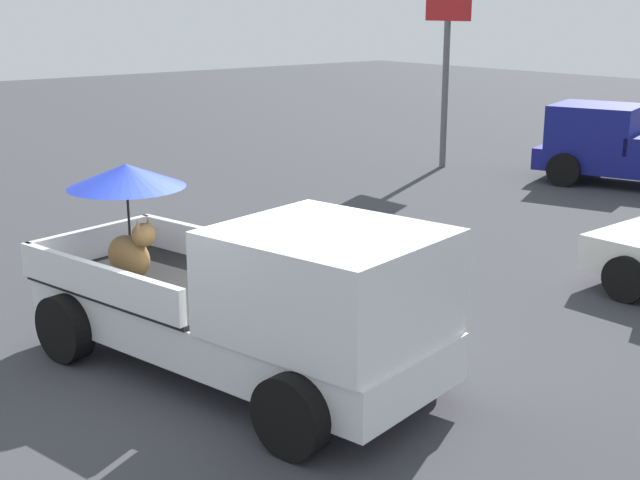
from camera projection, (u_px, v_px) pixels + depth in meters
name	position (u px, v px, depth m)	size (l,w,h in m)	color
ground_plane	(233.00, 372.00, 9.78)	(80.00, 80.00, 0.00)	#38383D
pickup_truck_main	(255.00, 298.00, 9.27)	(5.32, 3.04, 2.23)	black
pickup_truck_red	(639.00, 148.00, 19.59)	(5.12, 3.28, 1.80)	black
motel_sign	(447.00, 38.00, 21.27)	(1.40, 0.16, 4.54)	#59595B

